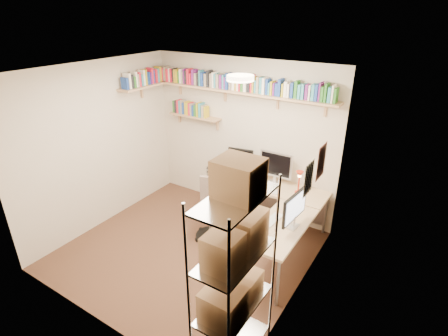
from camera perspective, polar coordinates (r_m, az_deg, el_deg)
The scene contains 6 objects.
ground at distance 5.15m, azimuth -5.96°, elevation -13.16°, with size 3.20×3.20×0.00m, color #4C3520.
room_shell at distance 4.38m, azimuth -6.78°, elevation 3.06°, with size 3.24×3.04×2.52m.
wall_shelves at distance 5.49m, azimuth -1.98°, elevation 12.84°, with size 3.12×1.09×0.80m.
corner_desk at distance 5.17m, azimuth 6.59°, elevation -3.98°, with size 1.85×1.81×1.20m.
office_chair at distance 5.21m, azimuth -2.08°, elevation -7.38°, with size 0.54×0.54×0.92m.
wire_rack at distance 3.01m, azimuth 1.76°, elevation -13.71°, with size 0.41×0.83×2.12m.
Camera 1 is at (2.61, -3.14, 3.15)m, focal length 28.00 mm.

